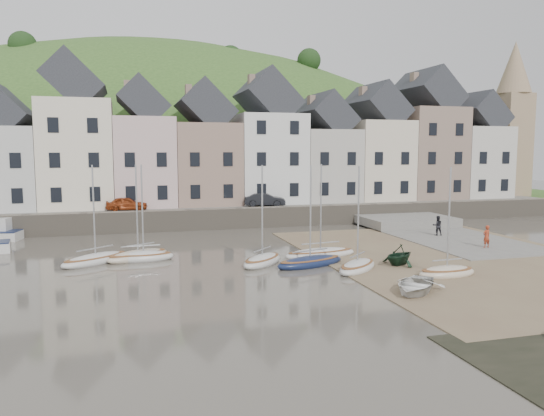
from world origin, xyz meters
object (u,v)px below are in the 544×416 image
object	(u,v)px
rowboat_white	(415,285)
person_red	(487,236)
car_right	(265,200)
car_left	(127,204)
person_dark	(437,226)
sailboat_0	(96,259)
rowboat_green	(399,255)

from	to	relation	value
rowboat_white	person_red	bearing A→B (deg)	83.67
car_right	car_left	bearing A→B (deg)	103.24
person_dark	car_right	xyz separation A→B (m)	(-11.33, 11.51, 1.33)
sailboat_0	car_left	xyz separation A→B (m)	(2.03, 14.45, 1.95)
rowboat_green	person_red	xyz separation A→B (m)	(8.63, 3.11, 0.22)
rowboat_white	car_left	world-z (taller)	car_left
person_red	car_left	xyz separation A→B (m)	(-24.39, 17.11, 1.30)
rowboat_green	car_left	xyz separation A→B (m)	(-15.77, 20.21, 1.52)
person_dark	car_left	xyz separation A→B (m)	(-24.08, 11.51, 1.30)
rowboat_green	person_red	size ratio (longest dim) A/B	1.51
rowboat_white	car_right	world-z (taller)	car_right
sailboat_0	person_red	xyz separation A→B (m)	(26.42, -2.66, 0.65)
car_left	car_right	xyz separation A→B (m)	(12.75, 0.00, 0.03)
sailboat_0	car_right	xyz separation A→B (m)	(14.78, 14.45, 1.98)
rowboat_white	rowboat_green	bearing A→B (deg)	112.67
rowboat_white	car_left	bearing A→B (deg)	162.13
sailboat_0	rowboat_green	size ratio (longest dim) A/B	2.63
sailboat_0	car_left	bearing A→B (deg)	82.01
rowboat_green	car_right	bearing A→B (deg)	163.21
rowboat_green	car_left	world-z (taller)	car_left
rowboat_green	person_dark	distance (m)	12.04
person_red	car_left	distance (m)	29.82
person_red	person_dark	bearing A→B (deg)	-94.17
rowboat_green	person_red	distance (m)	9.17
sailboat_0	rowboat_green	distance (m)	18.71
rowboat_green	car_right	world-z (taller)	car_right
car_left	person_red	bearing A→B (deg)	-123.28
rowboat_white	rowboat_green	xyz separation A→B (m)	(2.33, 5.74, 0.27)
rowboat_white	person_dark	world-z (taller)	person_dark
rowboat_white	rowboat_green	distance (m)	6.20
rowboat_white	car_right	xyz separation A→B (m)	(-0.69, 25.95, 1.82)
person_red	person_dark	distance (m)	5.61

